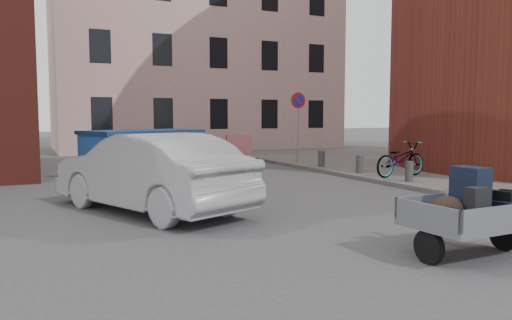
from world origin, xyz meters
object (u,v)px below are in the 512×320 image
trailer (469,212)px  bicycle (400,159)px  silver_car (150,173)px  dumpster (143,154)px

trailer → bicycle: size_ratio=0.95×
trailer → bicycle: (4.57, 6.64, 0.02)m
trailer → silver_car: silver_car is taller
trailer → silver_car: (-3.14, 4.94, 0.16)m
trailer → dumpster: 10.68m
dumpster → bicycle: size_ratio=2.02×
silver_car → bicycle: (7.70, 1.70, -0.15)m
trailer → dumpster: size_ratio=0.47×
dumpster → silver_car: (-1.04, -5.53, 0.04)m
trailer → bicycle: 8.06m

